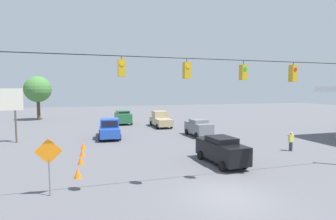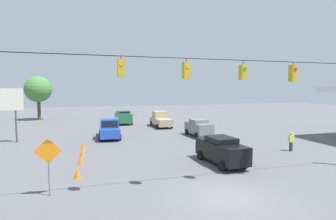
% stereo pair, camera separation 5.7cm
% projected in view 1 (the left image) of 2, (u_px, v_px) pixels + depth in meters
% --- Properties ---
extents(ground_plane, '(140.00, 140.00, 0.00)m').
position_uv_depth(ground_plane, '(227.00, 197.00, 12.57)').
color(ground_plane, '#56565B').
extents(overhead_signal_span, '(23.38, 0.38, 7.29)m').
position_uv_depth(overhead_signal_span, '(217.00, 98.00, 13.54)').
color(overhead_signal_span, '#939399').
rests_on(overhead_signal_span, ground_plane).
extents(sedan_black_crossing_near, '(2.16, 4.66, 1.88)m').
position_uv_depth(sedan_black_crossing_near, '(221.00, 150.00, 18.15)').
color(sedan_black_crossing_near, black).
rests_on(sedan_black_crossing_near, ground_plane).
extents(sedan_grey_oncoming_far, '(2.14, 3.98, 1.85)m').
position_uv_depth(sedan_grey_oncoming_far, '(199.00, 127.00, 28.87)').
color(sedan_grey_oncoming_far, slate).
rests_on(sedan_grey_oncoming_far, ground_plane).
extents(sedan_green_withflow_deep, '(2.35, 4.25, 1.99)m').
position_uv_depth(sedan_green_withflow_deep, '(123.00, 117.00, 38.75)').
color(sedan_green_withflow_deep, '#236038').
rests_on(sedan_green_withflow_deep, ground_plane).
extents(pickup_truck_blue_withflow_far, '(2.37, 5.53, 2.12)m').
position_uv_depth(pickup_truck_blue_withflow_far, '(109.00, 129.00, 27.79)').
color(pickup_truck_blue_withflow_far, '#234CB2').
rests_on(pickup_truck_blue_withflow_far, ground_plane).
extents(pickup_truck_tan_oncoming_deep, '(2.22, 5.34, 2.12)m').
position_uv_depth(pickup_truck_tan_oncoming_deep, '(160.00, 120.00, 36.12)').
color(pickup_truck_tan_oncoming_deep, tan).
rests_on(pickup_truck_tan_oncoming_deep, ground_plane).
extents(traffic_cone_nearest, '(0.41, 0.41, 0.63)m').
position_uv_depth(traffic_cone_nearest, '(78.00, 173.00, 15.24)').
color(traffic_cone_nearest, orange).
rests_on(traffic_cone_nearest, ground_plane).
extents(traffic_cone_second, '(0.41, 0.41, 0.63)m').
position_uv_depth(traffic_cone_second, '(81.00, 160.00, 17.99)').
color(traffic_cone_second, orange).
rests_on(traffic_cone_second, ground_plane).
extents(traffic_cone_third, '(0.41, 0.41, 0.63)m').
position_uv_depth(traffic_cone_third, '(82.00, 152.00, 20.18)').
color(traffic_cone_third, orange).
rests_on(traffic_cone_third, ground_plane).
extents(traffic_cone_fourth, '(0.41, 0.41, 0.63)m').
position_uv_depth(traffic_cone_fourth, '(83.00, 146.00, 22.56)').
color(traffic_cone_fourth, orange).
rests_on(traffic_cone_fourth, ground_plane).
extents(work_zone_sign, '(1.27, 0.06, 2.84)m').
position_uv_depth(work_zone_sign, '(49.00, 156.00, 12.57)').
color(work_zone_sign, slate).
rests_on(work_zone_sign, ground_plane).
extents(pedestrian, '(0.40, 0.28, 1.60)m').
position_uv_depth(pedestrian, '(291.00, 142.00, 21.92)').
color(pedestrian, '#2D334C').
rests_on(pedestrian, ground_plane).
extents(tree_horizon_left, '(4.32, 4.32, 7.32)m').
position_uv_depth(tree_horizon_left, '(38.00, 89.00, 43.55)').
color(tree_horizon_left, '#4C3823').
rests_on(tree_horizon_left, ground_plane).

